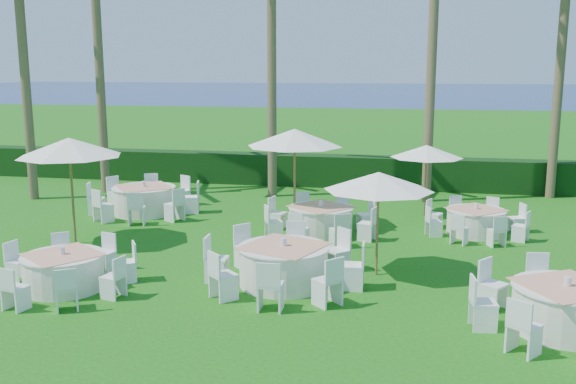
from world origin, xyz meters
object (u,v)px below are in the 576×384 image
at_px(banquet_table_f, 476,221).
at_px(umbrella_c, 295,138).
at_px(banquet_table_e, 321,220).
at_px(umbrella_d, 427,151).
at_px(banquet_table_c, 565,307).
at_px(umbrella_a, 69,147).
at_px(umbrella_b, 379,181).
at_px(banquet_table_b, 284,264).
at_px(banquet_table_a, 64,271).
at_px(banquet_table_d, 144,199).

bearing_deg(banquet_table_f, umbrella_c, -177.19).
height_order(banquet_table_f, umbrella_c, umbrella_c).
xyz_separation_m(banquet_table_e, umbrella_d, (2.84, 2.88, 1.61)).
distance_m(banquet_table_c, umbrella_a, 12.15).
distance_m(banquet_table_c, banquet_table_f, 6.65).
height_order(umbrella_a, umbrella_b, umbrella_a).
bearing_deg(banquet_table_e, banquet_table_b, -92.10).
height_order(banquet_table_a, banquet_table_e, banquet_table_e).
distance_m(banquet_table_c, umbrella_c, 9.02).
bearing_deg(umbrella_b, banquet_table_e, 118.12).
distance_m(umbrella_b, umbrella_c, 4.68).
height_order(umbrella_b, umbrella_c, umbrella_c).
bearing_deg(banquet_table_c, banquet_table_e, 132.22).
distance_m(banquet_table_b, umbrella_c, 5.41).
bearing_deg(banquet_table_c, umbrella_a, 162.77).
bearing_deg(banquet_table_d, banquet_table_f, -3.47).
bearing_deg(banquet_table_c, umbrella_c, 133.75).
height_order(banquet_table_e, umbrella_a, umbrella_a).
bearing_deg(banquet_table_d, umbrella_b, -31.79).
relative_size(banquet_table_e, banquet_table_f, 1.13).
height_order(banquet_table_f, umbrella_b, umbrella_b).
distance_m(banquet_table_f, umbrella_a, 11.10).
height_order(banquet_table_c, banquet_table_e, banquet_table_c).
height_order(banquet_table_b, banquet_table_d, banquet_table_d).
height_order(banquet_table_c, banquet_table_d, banquet_table_d).
bearing_deg(banquet_table_c, banquet_table_a, 178.55).
bearing_deg(umbrella_d, umbrella_b, -100.16).
distance_m(banquet_table_c, umbrella_d, 9.06).
distance_m(banquet_table_f, umbrella_d, 2.96).
height_order(umbrella_a, umbrella_d, umbrella_a).
xyz_separation_m(banquet_table_c, umbrella_b, (-3.45, 2.47, 1.69)).
bearing_deg(banquet_table_c, banquet_table_d, 147.01).
relative_size(banquet_table_a, banquet_table_b, 0.87).
height_order(banquet_table_e, umbrella_c, umbrella_c).
distance_m(banquet_table_c, banquet_table_d, 13.20).
relative_size(banquet_table_b, banquet_table_d, 0.99).
height_order(banquet_table_d, umbrella_d, umbrella_d).
relative_size(umbrella_c, umbrella_d, 1.29).
relative_size(banquet_table_a, umbrella_b, 1.23).
relative_size(banquet_table_b, umbrella_d, 1.54).
relative_size(banquet_table_c, umbrella_d, 1.48).
height_order(banquet_table_b, umbrella_a, umbrella_a).
xyz_separation_m(banquet_table_f, umbrella_a, (-10.45, -3.03, 2.17)).
distance_m(banquet_table_a, umbrella_a, 4.26).
distance_m(banquet_table_b, banquet_table_c, 5.54).
bearing_deg(banquet_table_e, umbrella_c, 145.06).
relative_size(banquet_table_c, banquet_table_d, 0.96).
height_order(banquet_table_a, umbrella_b, umbrella_b).
xyz_separation_m(banquet_table_c, banquet_table_d, (-11.07, 7.19, 0.02)).
bearing_deg(umbrella_b, banquet_table_a, -160.78).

